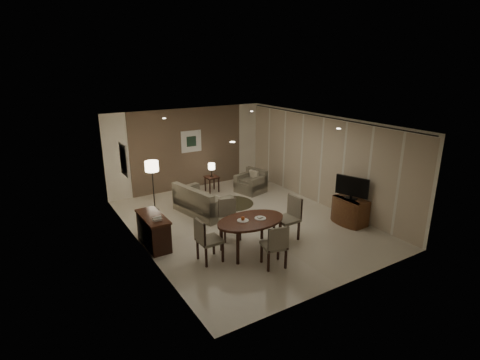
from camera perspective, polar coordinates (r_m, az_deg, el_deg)
room_shell at (r=9.98m, az=-0.61°, el=1.39°), size 5.50×7.00×2.70m
taupe_accent at (r=12.64m, az=-7.86°, el=4.72°), size 3.96×0.03×2.70m
curtain_wall at (r=11.27m, az=12.24°, el=2.73°), size 0.08×6.70×2.58m
curtain_rod at (r=11.02m, az=12.69°, el=9.38°), size 0.03×6.80×0.03m
art_back_frame at (r=12.61m, az=-7.45°, el=5.86°), size 0.72×0.03×0.72m
art_back_canvas at (r=12.59m, az=-7.42°, el=5.85°), size 0.34×0.01×0.34m
art_left_frame at (r=9.56m, az=-17.30°, el=2.95°), size 0.03×0.60×0.80m
art_left_canvas at (r=9.57m, az=-17.22°, el=2.96°), size 0.01×0.46×0.64m
downlight_nl at (r=7.13m, az=-1.15°, el=5.81°), size 0.10×0.10×0.01m
downlight_nr at (r=8.86m, az=14.79°, el=7.58°), size 0.10×0.10×0.01m
downlight_fl at (r=10.35m, az=-11.47°, el=9.19°), size 0.10×0.10×0.01m
downlight_fr at (r=11.61m, az=1.77°, el=10.42°), size 0.10×0.10×0.01m
console_desk at (r=9.02m, az=-13.03°, el=-7.57°), size 0.48×1.20×0.75m
telephone at (r=8.58m, az=-12.56°, el=-5.75°), size 0.20×0.14×0.09m
tv_cabinet at (r=10.40m, az=16.45°, el=-4.52°), size 0.48×0.90×0.70m
flat_tv at (r=10.16m, az=16.70°, el=-1.04°), size 0.36×0.85×0.60m
dining_table at (r=8.57m, az=1.64°, el=-8.42°), size 1.63×1.02×0.76m
chair_near at (r=7.96m, az=5.17°, el=-9.81°), size 0.57×0.57×0.97m
chair_far at (r=9.10m, az=-1.53°, el=-6.13°), size 0.55×0.55×0.96m
chair_left at (r=8.13m, az=-4.62°, el=-9.05°), size 0.49×0.49×1.00m
chair_right at (r=9.11m, az=7.11°, el=-5.89°), size 0.53×0.53×1.05m
plate_a at (r=8.35m, az=0.44°, el=-6.18°), size 0.26×0.26×0.02m
plate_b at (r=8.48m, az=3.10°, el=-5.83°), size 0.26×0.26×0.02m
fruit_apple at (r=8.33m, az=0.44°, el=-5.85°), size 0.09×0.09×0.09m
napkin at (r=8.47m, az=3.10°, el=-5.69°), size 0.12×0.08×0.03m
round_rug at (r=11.44m, az=-1.24°, el=-3.57°), size 1.31×1.31×0.01m
sofa at (r=10.64m, az=-5.75°, el=-3.02°), size 1.87×1.20×0.81m
armchair at (r=12.31m, az=1.63°, el=-0.22°), size 0.97×1.00×0.73m
side_table at (r=12.42m, az=-4.29°, el=-0.61°), size 0.41×0.41×0.52m
table_lamp at (r=12.27m, az=-4.35°, el=1.65°), size 0.22×0.22×0.50m
floor_lamp at (r=10.91m, az=-13.09°, el=-0.98°), size 0.38×0.38×1.49m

